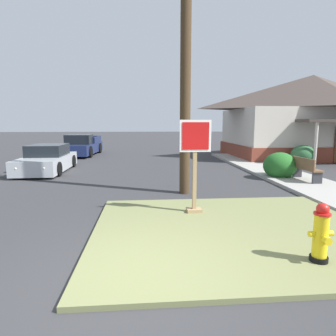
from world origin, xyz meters
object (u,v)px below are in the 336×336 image
(manhole_cover, at_px, (157,205))
(parked_sedan_silver, at_px, (48,160))
(pickup_truck_navy, at_px, (82,147))
(street_bench, at_px, (306,168))
(utility_pole, at_px, (186,30))
(fire_hydrant, at_px, (321,234))
(stop_sign, at_px, (195,168))

(manhole_cover, xyz_separation_m, parked_sedan_silver, (-4.87, 6.15, 0.53))
(parked_sedan_silver, height_order, pickup_truck_navy, pickup_truck_navy)
(street_bench, relative_size, utility_pole, 0.15)
(utility_pole, bearing_deg, parked_sedan_silver, 140.32)
(fire_hydrant, distance_m, street_bench, 6.93)
(pickup_truck_navy, distance_m, street_bench, 14.94)
(fire_hydrant, distance_m, pickup_truck_navy, 18.26)
(utility_pole, bearing_deg, manhole_cover, -125.55)
(manhole_cover, distance_m, pickup_truck_navy, 14.04)
(parked_sedan_silver, bearing_deg, stop_sign, -50.97)
(fire_hydrant, relative_size, manhole_cover, 1.34)
(manhole_cover, bearing_deg, street_bench, 23.68)
(stop_sign, distance_m, street_bench, 5.92)
(parked_sedan_silver, relative_size, street_bench, 3.02)
(manhole_cover, xyz_separation_m, utility_pole, (0.95, 1.32, 4.96))
(manhole_cover, xyz_separation_m, pickup_truck_navy, (-4.76, 13.19, 0.61))
(stop_sign, xyz_separation_m, parked_sedan_silver, (-5.74, 7.08, -0.63))
(parked_sedan_silver, bearing_deg, utility_pole, -39.68)
(pickup_truck_navy, bearing_deg, parked_sedan_silver, -90.87)
(fire_hydrant, height_order, pickup_truck_navy, pickup_truck_navy)
(stop_sign, xyz_separation_m, street_bench, (4.79, 3.42, -0.59))
(fire_hydrant, height_order, utility_pole, utility_pole)
(stop_sign, bearing_deg, street_bench, 35.46)
(stop_sign, xyz_separation_m, manhole_cover, (-0.87, 0.93, -1.17))
(stop_sign, distance_m, manhole_cover, 1.73)
(street_bench, height_order, utility_pole, utility_pole)
(parked_sedan_silver, xyz_separation_m, pickup_truck_navy, (0.11, 7.04, 0.07))
(street_bench, bearing_deg, fire_hydrant, -118.31)
(parked_sedan_silver, relative_size, utility_pole, 0.46)
(fire_hydrant, height_order, manhole_cover, fire_hydrant)
(parked_sedan_silver, distance_m, utility_pole, 8.76)
(utility_pole, bearing_deg, street_bench, 13.82)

